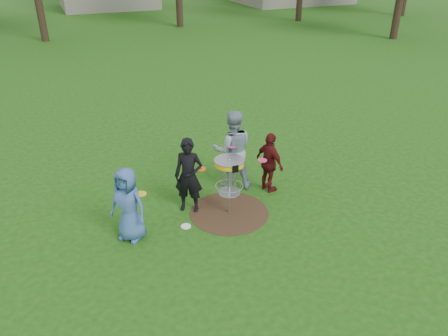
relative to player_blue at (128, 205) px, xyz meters
name	(u,v)px	position (x,y,z in m)	size (l,w,h in m)	color
ground	(229,212)	(2.23, 0.08, -0.81)	(100.00, 100.00, 0.00)	#19470F
dirt_patch	(229,212)	(2.23, 0.08, -0.80)	(1.80, 1.80, 0.01)	#47331E
player_blue	(128,205)	(0.00, 0.00, 0.00)	(0.79, 0.51, 1.61)	#385C9B
player_black	(189,176)	(1.46, 0.55, 0.07)	(0.64, 0.42, 1.76)	black
player_grey	(232,150)	(2.78, 1.17, 0.20)	(0.97, 0.76, 2.01)	#7E92A3
player_maroon	(270,163)	(3.52, 0.64, -0.05)	(0.89, 0.37, 1.52)	#551313
disc_on_grass	(186,226)	(1.16, -0.07, -0.80)	(0.22, 0.22, 0.02)	white
disc_golf_basket	(229,173)	(2.23, 0.08, 0.21)	(0.66, 0.67, 1.38)	#9EA0A5
held_discs	(212,166)	(1.98, 0.47, 0.25)	(3.21, 1.13, 0.32)	yellow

